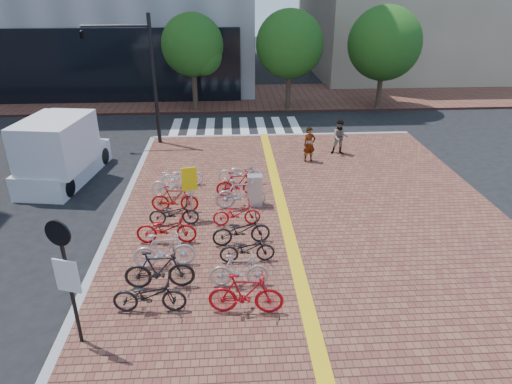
{
  "coord_description": "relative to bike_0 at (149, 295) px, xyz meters",
  "views": [
    {
      "loc": [
        0.09,
        -11.78,
        7.88
      ],
      "look_at": [
        0.96,
        2.23,
        1.3
      ],
      "focal_mm": 32.0,
      "sensor_mm": 36.0,
      "label": 1
    }
  ],
  "objects": [
    {
      "name": "bike_8",
      "position": [
        2.43,
        -0.21,
        0.08
      ],
      "size": [
        1.95,
        0.72,
        1.15
      ],
      "primitive_type": "imported",
      "rotation": [
        0.0,
        0.0,
        1.47
      ],
      "color": "#B50C17",
      "rests_on": "sidewalk"
    },
    {
      "name": "bike_3",
      "position": [
        0.04,
        3.35,
        0.02
      ],
      "size": [
        1.94,
        0.74,
        1.01
      ],
      "primitive_type": "imported",
      "rotation": [
        0.0,
        0.0,
        1.54
      ],
      "color": "#AC0C0F",
      "rests_on": "sidewalk"
    },
    {
      "name": "bike_0",
      "position": [
        0.0,
        0.0,
        0.0
      ],
      "size": [
        1.88,
        0.71,
        0.98
      ],
      "primitive_type": "imported",
      "rotation": [
        0.0,
        0.0,
        1.54
      ],
      "color": "black",
      "rests_on": "sidewalk"
    },
    {
      "name": "notice_sign",
      "position": [
        -1.48,
        -1.02,
        1.56
      ],
      "size": [
        0.58,
        0.24,
        3.26
      ],
      "color": "black",
      "rests_on": "sidewalk"
    },
    {
      "name": "bike_15",
      "position": [
        2.57,
        7.86,
        -0.0
      ],
      "size": [
        1.88,
        0.71,
        0.98
      ],
      "primitive_type": "imported",
      "rotation": [
        0.0,
        0.0,
        1.54
      ],
      "color": "silver",
      "rests_on": "sidewalk"
    },
    {
      "name": "bike_1",
      "position": [
        0.13,
        0.97,
        0.09
      ],
      "size": [
        1.92,
        0.56,
        1.15
      ],
      "primitive_type": "imported",
      "rotation": [
        0.0,
        0.0,
        1.58
      ],
      "color": "black",
      "rests_on": "sidewalk"
    },
    {
      "name": "bike_6",
      "position": [
        -0.11,
        6.77,
        0.03
      ],
      "size": [
        1.76,
        0.61,
        1.04
      ],
      "primitive_type": "imported",
      "rotation": [
        0.0,
        0.0,
        1.5
      ],
      "color": "silver",
      "rests_on": "sidewalk"
    },
    {
      "name": "utility_box",
      "position": [
        3.03,
        5.89,
        0.1
      ],
      "size": [
        0.55,
        0.41,
        1.19
      ],
      "primitive_type": "cube",
      "rotation": [
        0.0,
        0.0,
        -0.02
      ],
      "color": "#B3B3B8",
      "rests_on": "sidewalk"
    },
    {
      "name": "bike_2",
      "position": [
        0.13,
        1.99,
        0.06
      ],
      "size": [
        1.87,
        0.67,
        1.1
      ],
      "primitive_type": "imported",
      "rotation": [
        0.0,
        0.0,
        1.66
      ],
      "color": "silver",
      "rests_on": "sidewalk"
    },
    {
      "name": "bike_11",
      "position": [
        2.43,
        3.13,
        0.0
      ],
      "size": [
        1.94,
        0.91,
        0.98
      ],
      "primitive_type": "imported",
      "rotation": [
        0.0,
        0.0,
        1.71
      ],
      "color": "black",
      "rests_on": "sidewalk"
    },
    {
      "name": "crosswalk",
      "position": [
        2.52,
        16.32,
        -0.63
      ],
      "size": [
        7.5,
        4.0,
        0.01
      ],
      "color": "silver",
      "rests_on": "ground"
    },
    {
      "name": "bike_14",
      "position": [
        2.41,
        6.72,
        0.02
      ],
      "size": [
        1.74,
        0.68,
        1.02
      ],
      "primitive_type": "imported",
      "rotation": [
        0.0,
        0.0,
        1.69
      ],
      "color": "#AA0C13",
      "rests_on": "sidewalk"
    },
    {
      "name": "far_sidewalk",
      "position": [
        2.02,
        23.32,
        -0.56
      ],
      "size": [
        70.0,
        8.0,
        0.15
      ],
      "primitive_type": "cube",
      "color": "brown",
      "rests_on": "ground"
    },
    {
      "name": "bike_13",
      "position": [
        2.5,
        5.71,
        0.08
      ],
      "size": [
        1.95,
        0.74,
        1.14
      ],
      "primitive_type": "imported",
      "rotation": [
        0.0,
        0.0,
        1.68
      ],
      "color": "#B2B2B7",
      "rests_on": "sidewalk"
    },
    {
      "name": "ground",
      "position": [
        2.02,
        2.32,
        -0.64
      ],
      "size": [
        120.0,
        120.0,
        0.0
      ],
      "primitive_type": "plane",
      "color": "black",
      "rests_on": "ground"
    },
    {
      "name": "bike_4",
      "position": [
        0.16,
        4.52,
        -0.04
      ],
      "size": [
        1.71,
        0.61,
        0.89
      ],
      "primitive_type": "imported",
      "rotation": [
        0.0,
        0.0,
        1.58
      ],
      "color": "black",
      "rests_on": "sidewalk"
    },
    {
      "name": "bike_9",
      "position": [
        2.3,
        0.93,
        0.01
      ],
      "size": [
        1.66,
        0.47,
        1.0
      ],
      "primitive_type": "imported",
      "rotation": [
        0.0,
        0.0,
        1.57
      ],
      "color": "#B6B6BB",
      "rests_on": "sidewalk"
    },
    {
      "name": "bike_12",
      "position": [
        2.31,
        4.39,
        -0.06
      ],
      "size": [
        1.66,
        0.65,
        0.86
      ],
      "primitive_type": "imported",
      "rotation": [
        0.0,
        0.0,
        1.62
      ],
      "color": "red",
      "rests_on": "sidewalk"
    },
    {
      "name": "street_trees",
      "position": [
        7.06,
        19.78,
        3.46
      ],
      "size": [
        16.2,
        4.6,
        6.35
      ],
      "color": "#38281E",
      "rests_on": "far_sidewalk"
    },
    {
      "name": "kerb_north",
      "position": [
        5.02,
        14.32,
        -0.56
      ],
      "size": [
        14.0,
        0.25,
        0.15
      ],
      "primitive_type": "cube",
      "color": "gray",
      "rests_on": "ground"
    },
    {
      "name": "pedestrian_b",
      "position": [
        7.44,
        11.15,
        0.35
      ],
      "size": [
        0.89,
        0.74,
        1.67
      ],
      "primitive_type": "imported",
      "rotation": [
        0.0,
        0.0,
        -0.14
      ],
      "color": "#4C5161",
      "rests_on": "sidewalk"
    },
    {
      "name": "yellow_sign",
      "position": [
        0.74,
        4.94,
        0.86
      ],
      "size": [
        0.52,
        0.19,
        1.95
      ],
      "color": "#B7B7BC",
      "rests_on": "sidewalk"
    },
    {
      "name": "traffic_light_pole",
      "position": [
        -2.94,
        13.42,
        3.86
      ],
      "size": [
        3.39,
        1.31,
        6.31
      ],
      "color": "black",
      "rests_on": "sidewalk"
    },
    {
      "name": "bike_7",
      "position": [
        0.16,
        7.77,
        -0.04
      ],
      "size": [
        1.81,
        0.89,
        0.91
      ],
      "primitive_type": "imported",
      "rotation": [
        0.0,
        0.0,
        1.74
      ],
      "color": "silver",
      "rests_on": "sidewalk"
    },
    {
      "name": "bike_10",
      "position": [
        2.57,
        2.1,
        -0.05
      ],
      "size": [
        1.68,
        0.64,
        0.87
      ],
      "primitive_type": "imported",
      "rotation": [
        0.0,
        0.0,
        1.61
      ],
      "color": "black",
      "rests_on": "sidewalk"
    },
    {
      "name": "box_truck",
      "position": [
        -4.98,
        9.16,
        0.72
      ],
      "size": [
        2.89,
        5.26,
        2.89
      ],
      "color": "silver",
      "rests_on": "ground"
    },
    {
      "name": "pedestrian_a",
      "position": [
        5.8,
        10.24,
        0.33
      ],
      "size": [
        0.68,
        0.54,
        1.63
      ],
      "primitive_type": "imported",
      "rotation": [
        0.0,
        0.0,
        0.28
      ],
      "color": "gray",
      "rests_on": "sidewalk"
    },
    {
      "name": "bike_5",
      "position": [
        0.09,
        5.5,
        0.03
      ],
      "size": [
        1.75,
        0.61,
        1.03
      ],
      "primitive_type": "imported",
      "rotation": [
        0.0,
        0.0,
        1.5
      ],
      "color": "#B4140C",
      "rests_on": "sidewalk"
    }
  ]
}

